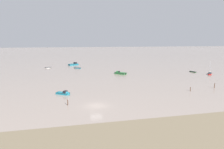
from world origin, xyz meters
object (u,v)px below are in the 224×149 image
Objects in this scene: rowboat_moored_0 at (48,68)px; rowboat_moored_1 at (193,72)px; motorboat_moored_2 at (65,94)px; mooring_post_right at (190,89)px; mooring_post_left at (68,102)px; motorboat_moored_1 at (119,73)px; motorboat_moored_3 at (75,64)px; rowboat_moored_2 at (77,68)px; mooring_post_near at (215,86)px; sailboat_moored_0 at (210,74)px.

rowboat_moored_0 is 1.02× the size of rowboat_moored_1.
mooring_post_right reaches higher than motorboat_moored_2.
mooring_post_left is at bearing -112.62° from rowboat_moored_0.
motorboat_moored_1 is at bearing 60.34° from mooring_post_left.
mooring_post_right is (27.73, -69.32, 0.22)m from motorboat_moored_3.
mooring_post_right is at bearing -84.87° from rowboat_moored_0.
rowboat_moored_1 is 0.90× the size of rowboat_moored_2.
motorboat_moored_2 is at bearing -125.03° from motorboat_moored_3.
motorboat_moored_1 is 3.31× the size of mooring_post_near.
rowboat_moored_1 is at bearing -111.92° from sailboat_moored_0.
sailboat_moored_0 is at bearing -58.48° from rowboat_moored_0.
mooring_post_near is (20.58, -31.70, 0.47)m from motorboat_moored_1.
rowboat_moored_0 is 55.89m from motorboat_moored_2.
motorboat_moored_1 reaches higher than motorboat_moored_2.
sailboat_moored_0 is at bearing 43.31° from mooring_post_right.
rowboat_moored_1 is 62.89m from motorboat_moored_3.
mooring_post_right is at bearing 159.88° from motorboat_moored_1.
motorboat_moored_2 is 2.37× the size of mooring_post_near.
rowboat_moored_0 is at bearing 134.14° from motorboat_moored_2.
mooring_post_near is (36.78, -67.76, 0.37)m from motorboat_moored_3.
sailboat_moored_0 is 60.70m from rowboat_moored_2.
mooring_post_right is (-24.71, -23.30, 0.35)m from sailboat_moored_0.
sailboat_moored_0 is at bearing 7.42° from rowboat_moored_1.
sailboat_moored_0 is 26.79m from mooring_post_near.
mooring_post_near is at bearing 9.78° from mooring_post_right.
motorboat_moored_3 reaches higher than mooring_post_near.
sailboat_moored_0 is 64.74m from mooring_post_left.
rowboat_moored_0 is at bearing 131.23° from mooring_post_near.
motorboat_moored_2 is at bearing 173.09° from mooring_post_right.
rowboat_moored_1 is 2.10× the size of mooring_post_near.
sailboat_moored_0 is (36.24, -9.97, -0.03)m from motorboat_moored_1.
sailboat_moored_0 reaches higher than mooring_post_near.
motorboat_moored_2 is 65.50m from motorboat_moored_3.
motorboat_moored_1 is 39.53m from motorboat_moored_3.
rowboat_moored_1 is at bearing -67.93° from motorboat_moored_3.
motorboat_moored_1 is 35.20m from mooring_post_right.
mooring_post_left is at bearing -123.93° from motorboat_moored_3.
motorboat_moored_3 is (-52.44, 46.02, 0.13)m from sailboat_moored_0.
motorboat_moored_3 is at bearing 5.30° from rowboat_moored_0.
mooring_post_right reaches higher than rowboat_moored_1.
mooring_post_left is (8.27, -64.66, 0.53)m from rowboat_moored_0.
motorboat_moored_3 is 14.65m from rowboat_moored_2.
rowboat_moored_0 is 2.34× the size of mooring_post_left.
rowboat_moored_1 is 0.54× the size of motorboat_moored_3.
mooring_post_right is (41.69, -59.47, 0.44)m from rowboat_moored_0.
sailboat_moored_0 is 1.39× the size of rowboat_moored_2.
rowboat_moored_1 is 7.65m from sailboat_moored_0.
motorboat_moored_1 is 1.40× the size of motorboat_moored_2.
mooring_post_near is 1.09× the size of mooring_post_left.
motorboat_moored_3 is 74.73m from mooring_post_left.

